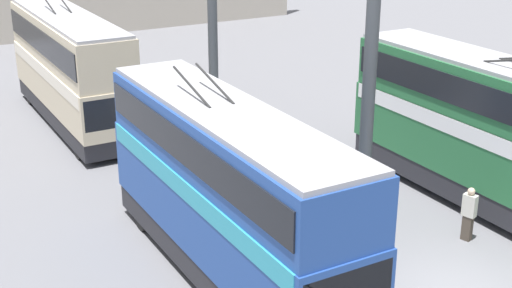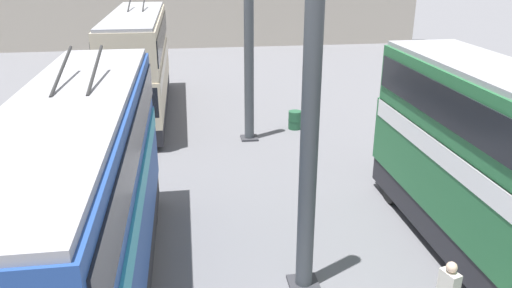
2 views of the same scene
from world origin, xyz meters
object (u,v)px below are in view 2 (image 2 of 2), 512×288
(bus_left_far, at_px, (507,166))
(bus_right_mid, at_px, (81,200))
(bus_right_far, at_px, (139,58))
(oil_drum, at_px, (295,120))

(bus_left_far, relative_size, bus_right_mid, 0.96)
(bus_right_far, relative_size, oil_drum, 13.59)
(bus_right_far, xyz_separation_m, oil_drum, (-3.41, -7.19, -2.42))
(oil_drum, bearing_deg, bus_left_far, -167.10)
(bus_left_far, height_order, bus_right_far, bus_left_far)
(bus_right_mid, xyz_separation_m, oil_drum, (11.89, -7.19, -2.44))
(bus_left_far, xyz_separation_m, bus_right_mid, (-0.38, 9.83, -0.03))
(bus_right_mid, distance_m, bus_right_far, 15.31)
(bus_right_far, bearing_deg, oil_drum, -115.40)
(bus_right_mid, distance_m, oil_drum, 14.11)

